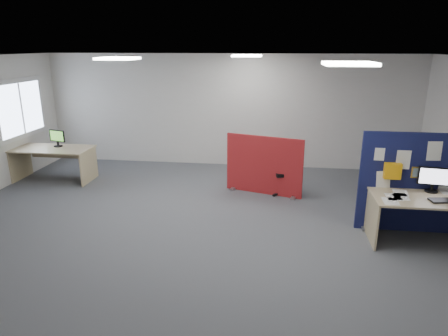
# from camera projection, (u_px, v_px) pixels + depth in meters

# --- Properties ---
(floor) EXTENTS (9.00, 9.00, 0.00)m
(floor) POSITION_uv_depth(u_px,v_px,m) (204.00, 223.00, 6.76)
(floor) COLOR #505257
(floor) RESTS_ON ground
(ceiling) EXTENTS (9.00, 7.00, 0.02)m
(ceiling) POSITION_uv_depth(u_px,v_px,m) (201.00, 58.00, 5.97)
(ceiling) COLOR white
(ceiling) RESTS_ON wall_back
(wall_back) EXTENTS (9.00, 0.02, 2.70)m
(wall_back) POSITION_uv_depth(u_px,v_px,m) (229.00, 111.00, 9.68)
(wall_back) COLOR silver
(wall_back) RESTS_ON floor
(wall_front) EXTENTS (9.00, 0.02, 2.70)m
(wall_front) POSITION_uv_depth(u_px,v_px,m) (118.00, 255.00, 3.05)
(wall_front) COLOR silver
(wall_front) RESTS_ON floor
(window) EXTENTS (0.06, 1.70, 1.30)m
(window) POSITION_uv_depth(u_px,v_px,m) (20.00, 109.00, 8.76)
(window) COLOR white
(window) RESTS_ON wall_left
(ceiling_lights) EXTENTS (4.10, 4.10, 0.04)m
(ceiling_lights) POSITION_uv_depth(u_px,v_px,m) (228.00, 59.00, 6.56)
(ceiling_lights) COLOR white
(ceiling_lights) RESTS_ON ceiling
(navy_divider) EXTENTS (1.97, 0.30, 1.62)m
(navy_divider) POSITION_uv_depth(u_px,v_px,m) (422.00, 184.00, 6.23)
(navy_divider) COLOR #10123E
(navy_divider) RESTS_ON floor
(main_desk) EXTENTS (1.90, 0.84, 0.73)m
(main_desk) POSITION_uv_depth(u_px,v_px,m) (436.00, 207.00, 5.96)
(main_desk) COLOR tan
(main_desk) RESTS_ON floor
(monitor_main) EXTENTS (0.45, 0.19, 0.39)m
(monitor_main) POSITION_uv_depth(u_px,v_px,m) (433.00, 178.00, 6.05)
(monitor_main) COLOR black
(monitor_main) RESTS_ON main_desk
(keyboard) EXTENTS (0.47, 0.26, 0.02)m
(keyboard) POSITION_uv_depth(u_px,v_px,m) (446.00, 200.00, 5.75)
(keyboard) COLOR black
(keyboard) RESTS_ON main_desk
(red_divider) EXTENTS (1.53, 0.50, 1.18)m
(red_divider) POSITION_uv_depth(u_px,v_px,m) (264.00, 166.00, 7.94)
(red_divider) COLOR #A62315
(red_divider) RESTS_ON floor
(second_desk) EXTENTS (1.67, 0.84, 0.73)m
(second_desk) POSITION_uv_depth(u_px,v_px,m) (54.00, 155.00, 8.80)
(second_desk) COLOR tan
(second_desk) RESTS_ON floor
(monitor_second) EXTENTS (0.40, 0.18, 0.37)m
(monitor_second) POSITION_uv_depth(u_px,v_px,m) (57.00, 137.00, 8.80)
(monitor_second) COLOR black
(monitor_second) RESTS_ON second_desk
(office_chair) EXTENTS (0.65, 0.62, 0.98)m
(office_chair) POSITION_uv_depth(u_px,v_px,m) (289.00, 167.00, 7.99)
(office_chair) COLOR black
(office_chair) RESTS_ON floor
(desk_papers) EXTENTS (1.42, 0.84, 0.00)m
(desk_papers) POSITION_uv_depth(u_px,v_px,m) (425.00, 197.00, 5.89)
(desk_papers) COLOR white
(desk_papers) RESTS_ON main_desk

